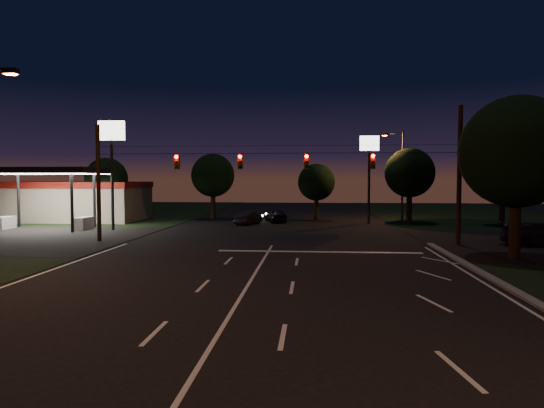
# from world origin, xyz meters

# --- Properties ---
(ground) EXTENTS (140.00, 140.00, 0.00)m
(ground) POSITION_xyz_m (0.00, 0.00, 0.00)
(ground) COLOR black
(ground) RESTS_ON ground
(center_line) EXTENTS (0.14, 40.00, 0.01)m
(center_line) POSITION_xyz_m (0.00, -6.00, 0.01)
(center_line) COLOR silver
(center_line) RESTS_ON ground
(stop_bar) EXTENTS (12.00, 0.50, 0.01)m
(stop_bar) POSITION_xyz_m (3.00, 11.50, 0.01)
(stop_bar) COLOR silver
(stop_bar) RESTS_ON ground
(utility_pole_right) EXTENTS (0.30, 0.30, 9.00)m
(utility_pole_right) POSITION_xyz_m (12.00, 15.00, 0.00)
(utility_pole_right) COLOR black
(utility_pole_right) RESTS_ON ground
(utility_pole_left) EXTENTS (0.28, 0.28, 8.00)m
(utility_pole_left) POSITION_xyz_m (-12.00, 15.00, 0.00)
(utility_pole_left) COLOR black
(utility_pole_left) RESTS_ON ground
(signal_span) EXTENTS (24.00, 0.40, 1.56)m
(signal_span) POSITION_xyz_m (-0.00, 14.96, 5.50)
(signal_span) COLOR black
(signal_span) RESTS_ON ground
(gas_station) EXTENTS (14.20, 16.10, 5.25)m
(gas_station) POSITION_xyz_m (-21.86, 30.39, 2.38)
(gas_station) COLOR gray
(gas_station) RESTS_ON ground
(pole_sign_left_near) EXTENTS (2.20, 0.30, 9.10)m
(pole_sign_left_near) POSITION_xyz_m (-14.00, 22.00, 6.98)
(pole_sign_left_near) COLOR black
(pole_sign_left_near) RESTS_ON ground
(pole_sign_right) EXTENTS (1.80, 0.30, 8.40)m
(pole_sign_right) POSITION_xyz_m (8.00, 30.00, 6.24)
(pole_sign_right) COLOR black
(pole_sign_right) RESTS_ON ground
(street_light_right_far) EXTENTS (2.20, 0.35, 9.00)m
(street_light_right_far) POSITION_xyz_m (11.24, 32.00, 5.24)
(street_light_right_far) COLOR black
(street_light_right_far) RESTS_ON ground
(tree_right_near) EXTENTS (6.00, 6.00, 8.76)m
(tree_right_near) POSITION_xyz_m (13.53, 10.17, 5.68)
(tree_right_near) COLOR black
(tree_right_near) RESTS_ON ground
(tree_far_a) EXTENTS (4.20, 4.20, 6.42)m
(tree_far_a) POSITION_xyz_m (-17.98, 30.12, 4.26)
(tree_far_a) COLOR black
(tree_far_a) RESTS_ON ground
(tree_far_b) EXTENTS (4.60, 4.60, 6.98)m
(tree_far_b) POSITION_xyz_m (-7.98, 34.13, 4.61)
(tree_far_b) COLOR black
(tree_far_b) RESTS_ON ground
(tree_far_c) EXTENTS (3.80, 3.80, 5.86)m
(tree_far_c) POSITION_xyz_m (3.02, 33.10, 3.90)
(tree_far_c) COLOR black
(tree_far_c) RESTS_ON ground
(tree_far_d) EXTENTS (4.80, 4.80, 7.30)m
(tree_far_d) POSITION_xyz_m (12.02, 31.13, 4.83)
(tree_far_d) COLOR black
(tree_far_d) RESTS_ON ground
(tree_far_e) EXTENTS (4.00, 4.00, 6.18)m
(tree_far_e) POSITION_xyz_m (20.02, 29.11, 4.11)
(tree_far_e) COLOR black
(tree_far_e) RESTS_ON ground
(car_oncoming_a) EXTENTS (2.64, 4.15, 1.32)m
(car_oncoming_a) POSITION_xyz_m (-1.00, 30.91, 0.66)
(car_oncoming_a) COLOR black
(car_oncoming_a) RESTS_ON ground
(car_oncoming_b) EXTENTS (2.39, 3.99, 1.24)m
(car_oncoming_b) POSITION_xyz_m (-3.44, 28.28, 0.62)
(car_oncoming_b) COLOR black
(car_oncoming_b) RESTS_ON ground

